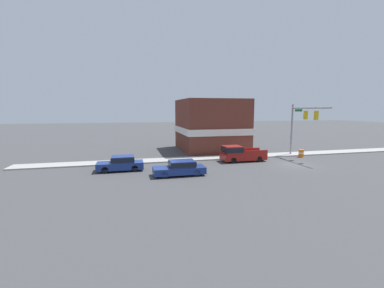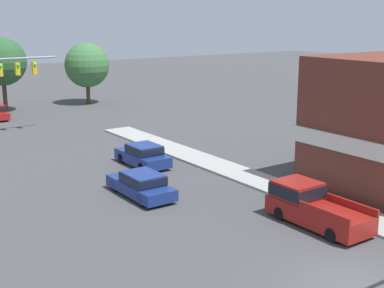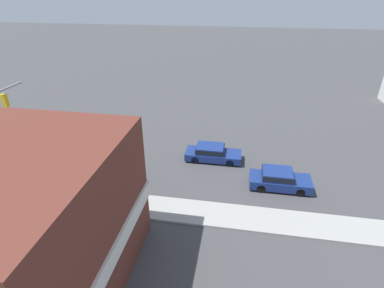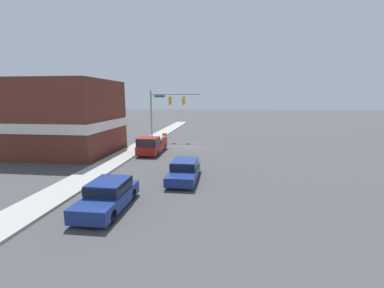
{
  "view_description": "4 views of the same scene",
  "coord_description": "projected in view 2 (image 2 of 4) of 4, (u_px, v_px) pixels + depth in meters",
  "views": [
    {
      "loc": [
        -24.37,
        17.65,
        6.08
      ],
      "look_at": [
        -1.22,
        11.93,
        2.87
      ],
      "focal_mm": 24.0,
      "sensor_mm": 36.0,
      "label": 1
    },
    {
      "loc": [
        -15.34,
        -11.57,
        9.75
      ],
      "look_at": [
        0.59,
        11.15,
        3.1
      ],
      "focal_mm": 50.0,
      "sensor_mm": 36.0,
      "label": 2
    },
    {
      "loc": [
        21.17,
        15.18,
        13.54
      ],
      "look_at": [
        0.3,
        11.64,
        2.35
      ],
      "focal_mm": 28.0,
      "sensor_mm": 36.0,
      "label": 3
    },
    {
      "loc": [
        -4.12,
        30.57,
        5.72
      ],
      "look_at": [
        -1.49,
        8.99,
        1.83
      ],
      "focal_mm": 24.0,
      "sensor_mm": 36.0,
      "label": 4
    }
  ],
  "objects": [
    {
      "name": "ground_plane",
      "position": [
        349.0,
        283.0,
        20.05
      ],
      "size": [
        200.0,
        200.0,
        0.0
      ],
      "primitive_type": "plane",
      "color": "#424244"
    },
    {
      "name": "far_signal_assembly",
      "position": [
        2.0,
        75.0,
        43.88
      ],
      "size": [
        7.03,
        0.49,
        6.84
      ],
      "color": "gray",
      "rests_on": "ground"
    },
    {
      "name": "car_lead",
      "position": [
        141.0,
        184.0,
        29.52
      ],
      "size": [
        1.88,
        4.8,
        1.37
      ],
      "color": "black",
      "rests_on": "ground"
    },
    {
      "name": "car_oncoming",
      "position": [
        143.0,
        155.0,
        35.58
      ],
      "size": [
        1.9,
        4.5,
        1.48
      ],
      "rotation": [
        0.0,
        0.0,
        3.14
      ],
      "color": "black",
      "rests_on": "ground"
    },
    {
      "name": "pickup_truck_parked",
      "position": [
        311.0,
        205.0,
        25.68
      ],
      "size": [
        2.03,
        5.23,
        1.85
      ],
      "color": "black",
      "rests_on": "ground"
    },
    {
      "name": "backdrop_tree_left_mid",
      "position": [
        2.0,
        62.0,
        54.65
      ],
      "size": [
        4.91,
        4.91,
        7.67
      ],
      "color": "#4C3823",
      "rests_on": "ground"
    },
    {
      "name": "backdrop_tree_center",
      "position": [
        87.0,
        65.0,
        60.14
      ],
      "size": [
        5.02,
        5.02,
        6.9
      ],
      "color": "#4C3823",
      "rests_on": "ground"
    }
  ]
}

